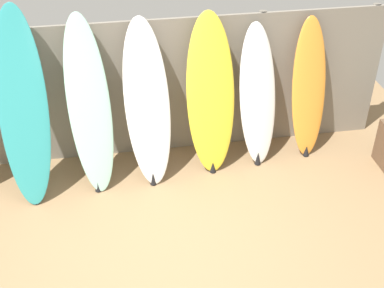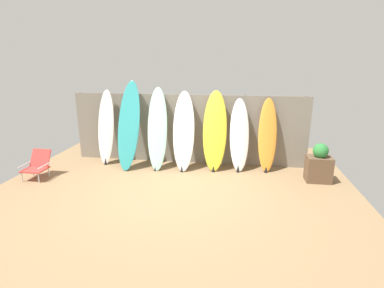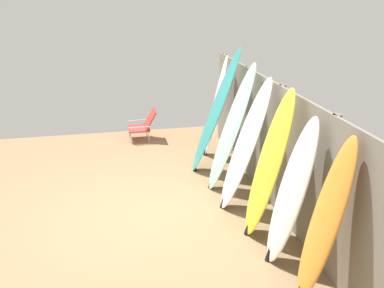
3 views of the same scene
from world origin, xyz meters
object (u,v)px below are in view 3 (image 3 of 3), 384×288
object	(u,v)px
surfboard_white_0	(215,107)
surfboard_seafoam_2	(231,129)
surfboard_white_3	(245,146)
surfboard_orange_6	(325,222)
surfboard_white_5	(291,193)
beach_chair	(144,124)
surfboard_teal_1	(216,111)
surfboard_yellow_4	(269,165)

from	to	relation	value
surfboard_white_0	surfboard_seafoam_2	size ratio (longest dim) A/B	0.96
surfboard_white_3	surfboard_orange_6	distance (m)	2.04
surfboard_white_5	beach_chair	world-z (taller)	surfboard_white_5
surfboard_teal_1	beach_chair	world-z (taller)	surfboard_teal_1
surfboard_white_3	beach_chair	world-z (taller)	surfboard_white_3
surfboard_yellow_4	surfboard_orange_6	world-z (taller)	surfboard_yellow_4
surfboard_yellow_4	surfboard_white_5	distance (m)	0.61
surfboard_teal_1	surfboard_orange_6	world-z (taller)	surfboard_teal_1
surfboard_seafoam_2	surfboard_yellow_4	distance (m)	1.42
surfboard_orange_6	beach_chair	distance (m)	5.45
surfboard_white_3	surfboard_yellow_4	size ratio (longest dim) A/B	0.99
surfboard_white_0	surfboard_seafoam_2	distance (m)	1.41
surfboard_white_0	beach_chair	bearing A→B (deg)	-133.27
surfboard_yellow_4	surfboard_orange_6	distance (m)	1.27
surfboard_white_3	surfboard_yellow_4	xyz separation A→B (m)	(0.76, 0.05, 0.02)
surfboard_white_0	surfboard_orange_6	size ratio (longest dim) A/B	1.08
surfboard_teal_1	surfboard_white_5	size ratio (longest dim) A/B	1.22
surfboard_white_3	surfboard_seafoam_2	bearing A→B (deg)	-179.33
surfboard_seafoam_2	surfboard_orange_6	distance (m)	2.70
surfboard_teal_1	beach_chair	size ratio (longest dim) A/B	3.44
surfboard_teal_1	surfboard_yellow_4	bearing A→B (deg)	3.41
surfboard_teal_1	surfboard_white_5	bearing A→B (deg)	3.62
surfboard_white_5	surfboard_orange_6	bearing A→B (deg)	4.74
surfboard_orange_6	surfboard_white_3	bearing A→B (deg)	-175.64
beach_chair	surfboard_white_5	bearing A→B (deg)	34.70
surfboard_white_0	surfboard_seafoam_2	world-z (taller)	surfboard_seafoam_2
surfboard_teal_1	surfboard_white_5	world-z (taller)	surfboard_teal_1
surfboard_white_5	surfboard_yellow_4	bearing A→B (deg)	-175.64
surfboard_white_3	surfboard_orange_6	bearing A→B (deg)	4.36
surfboard_teal_1	surfboard_white_5	xyz separation A→B (m)	(2.73, 0.17, -0.20)
surfboard_white_0	surfboard_yellow_4	xyz separation A→B (m)	(2.83, -0.05, 0.03)
surfboard_white_0	surfboard_orange_6	world-z (taller)	surfboard_white_0
surfboard_seafoam_2	surfboard_yellow_4	world-z (taller)	surfboard_seafoam_2
surfboard_teal_1	surfboard_white_3	xyz separation A→B (m)	(1.38, 0.07, -0.12)
beach_chair	surfboard_white_3	bearing A→B (deg)	38.99
surfboard_white_0	beach_chair	xyz separation A→B (m)	(-1.17, -1.24, -0.62)
surfboard_white_3	beach_chair	distance (m)	3.49
surfboard_white_5	surfboard_white_3	bearing A→B (deg)	-175.83
surfboard_teal_1	surfboard_yellow_4	world-z (taller)	surfboard_teal_1
surfboard_seafoam_2	beach_chair	world-z (taller)	surfboard_seafoam_2
surfboard_teal_1	surfboard_yellow_4	distance (m)	2.14
surfboard_seafoam_2	beach_chair	distance (m)	2.89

